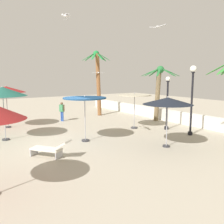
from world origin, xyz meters
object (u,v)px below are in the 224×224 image
object	(u,v)px
patio_umbrella_3	(85,100)
lounge_chair_0	(51,148)
patio_umbrella_2	(168,101)
lamp_post_0	(167,100)
seagull_0	(98,72)
guest_0	(62,110)
patio_umbrella_5	(3,92)
patio_umbrella_1	(6,89)
palm_tree_1	(159,86)
seagull_1	(158,27)
patio_umbrella_4	(135,97)
seagull_2	(66,16)
lamp_post_1	(192,91)
palm_tree_2	(98,76)

from	to	relation	value
patio_umbrella_3	lounge_chair_0	size ratio (longest dim) A/B	1.39
patio_umbrella_2	lamp_post_0	bearing A→B (deg)	133.46
lounge_chair_0	seagull_0	size ratio (longest dim) A/B	1.54
patio_umbrella_3	guest_0	xyz separation A→B (m)	(-6.31, 1.21, -1.36)
patio_umbrella_5	patio_umbrella_3	bearing A→B (deg)	53.50
lamp_post_0	lounge_chair_0	bearing A→B (deg)	-82.66
seagull_0	patio_umbrella_1	bearing A→B (deg)	-82.63
palm_tree_1	seagull_0	world-z (taller)	palm_tree_1
patio_umbrella_1	guest_0	bearing A→B (deg)	92.58
patio_umbrella_3	seagull_1	xyz separation A→B (m)	(1.65, 3.69, 3.93)
patio_umbrella_3	patio_umbrella_4	distance (m)	4.45
seagull_0	seagull_2	xyz separation A→B (m)	(8.58, -6.60, 2.27)
patio_umbrella_1	guest_0	world-z (taller)	patio_umbrella_1
patio_umbrella_2	palm_tree_1	distance (m)	7.11
patio_umbrella_3	seagull_2	size ratio (longest dim) A/B	2.27
patio_umbrella_4	seagull_2	bearing A→B (deg)	-66.85
lamp_post_1	guest_0	distance (m)	9.99
palm_tree_1	lamp_post_0	size ratio (longest dim) A/B	1.23
palm_tree_2	patio_umbrella_1	bearing A→B (deg)	-81.15
patio_umbrella_3	patio_umbrella_4	world-z (taller)	patio_umbrella_3
patio_umbrella_1	patio_umbrella_5	xyz separation A→B (m)	(3.45, -0.78, 0.07)
patio_umbrella_5	seagull_1	bearing A→B (deg)	59.37
patio_umbrella_3	patio_umbrella_2	bearing A→B (deg)	41.88
patio_umbrella_3	lounge_chair_0	distance (m)	3.46
patio_umbrella_1	patio_umbrella_4	xyz separation A→B (m)	(5.05, 7.15, -0.50)
palm_tree_2	lamp_post_1	size ratio (longest dim) A/B	1.39
lamp_post_1	patio_umbrella_2	bearing A→B (deg)	-72.75
palm_tree_2	seagull_2	distance (m)	11.36
patio_umbrella_3	palm_tree_1	size ratio (longest dim) A/B	0.58
patio_umbrella_1	palm_tree_1	bearing A→B (deg)	68.92
lamp_post_1	seagull_1	distance (m)	4.25
palm_tree_2	patio_umbrella_4	bearing A→B (deg)	-7.56
patio_umbrella_3	palm_tree_2	size ratio (longest dim) A/B	0.44
lounge_chair_0	seagull_0	bearing A→B (deg)	138.86
patio_umbrella_5	lamp_post_1	xyz separation A→B (m)	(4.97, 9.59, -0.03)
lamp_post_0	patio_umbrella_4	bearing A→B (deg)	-133.30
patio_umbrella_5	seagull_0	world-z (taller)	seagull_0
patio_umbrella_2	patio_umbrella_5	distance (m)	8.82
lamp_post_1	palm_tree_1	bearing A→B (deg)	160.17
palm_tree_1	lounge_chair_0	world-z (taller)	palm_tree_1
patio_umbrella_2	lamp_post_0	size ratio (longest dim) A/B	0.73
lamp_post_1	seagull_2	distance (m)	8.32
patio_umbrella_3	lamp_post_0	bearing A→B (deg)	85.98
patio_umbrella_1	seagull_1	xyz separation A→B (m)	(7.77, 6.53, 3.56)
patio_umbrella_3	seagull_0	distance (m)	8.89
patio_umbrella_4	lamp_post_0	world-z (taller)	lamp_post_0
palm_tree_1	seagull_2	distance (m)	10.34
palm_tree_1	seagull_0	xyz separation A→B (m)	(-5.03, -2.52, 1.07)
patio_umbrella_1	lamp_post_0	size ratio (longest dim) A/B	0.83
patio_umbrella_2	seagull_1	size ratio (longest dim) A/B	2.27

